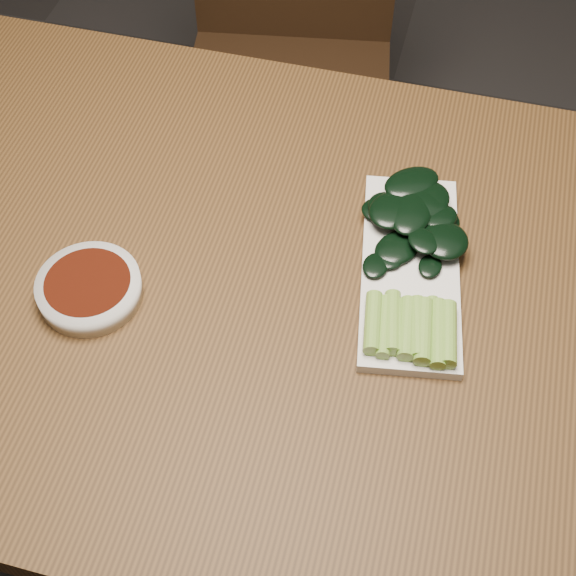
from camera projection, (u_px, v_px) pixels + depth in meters
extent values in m
plane|color=#292626|center=(275.00, 504.00, 1.59)|extent=(6.00, 6.00, 0.00)
cube|color=#462D14|center=(268.00, 286.00, 1.00)|extent=(1.40, 0.80, 0.04)
cylinder|color=#462D14|center=(6.00, 199.00, 1.59)|extent=(0.05, 0.05, 0.71)
cube|color=black|center=(286.00, 97.00, 1.65)|extent=(0.48, 0.48, 0.04)
cylinder|color=black|center=(197.00, 229.00, 1.74)|extent=(0.04, 0.04, 0.41)
cylinder|color=black|center=(362.00, 240.00, 1.72)|extent=(0.04, 0.04, 0.41)
cylinder|color=black|center=(219.00, 116.00, 1.95)|extent=(0.04, 0.04, 0.41)
cylinder|color=black|center=(367.00, 125.00, 1.93)|extent=(0.04, 0.04, 0.41)
cylinder|color=silver|center=(90.00, 289.00, 0.95)|extent=(0.12, 0.12, 0.03)
cylinder|color=#3B1005|center=(87.00, 283.00, 0.94)|extent=(0.10, 0.10, 0.00)
cube|color=silver|center=(410.00, 269.00, 0.98)|extent=(0.16, 0.31, 0.01)
cylinder|color=#74A137|center=(373.00, 322.00, 0.91)|extent=(0.03, 0.08, 0.02)
cylinder|color=#74A137|center=(385.00, 326.00, 0.91)|extent=(0.03, 0.08, 0.02)
cylinder|color=#74A137|center=(392.00, 322.00, 0.91)|extent=(0.03, 0.08, 0.02)
cylinder|color=#74A137|center=(397.00, 326.00, 0.91)|extent=(0.03, 0.07, 0.02)
cylinder|color=#74A137|center=(407.00, 328.00, 0.91)|extent=(0.03, 0.08, 0.02)
cylinder|color=#74A137|center=(418.00, 328.00, 0.91)|extent=(0.03, 0.08, 0.02)
cylinder|color=#74A137|center=(423.00, 331.00, 0.90)|extent=(0.03, 0.08, 0.02)
cylinder|color=#74A137|center=(434.00, 329.00, 0.91)|extent=(0.03, 0.08, 0.02)
cylinder|color=#74A137|center=(438.00, 333.00, 0.90)|extent=(0.03, 0.09, 0.02)
cylinder|color=#74A137|center=(448.00, 334.00, 0.90)|extent=(0.03, 0.08, 0.02)
ellipsoid|color=black|center=(432.00, 233.00, 0.99)|extent=(0.05, 0.06, 0.01)
ellipsoid|color=black|center=(412.00, 212.00, 1.00)|extent=(0.06, 0.08, 0.01)
ellipsoid|color=black|center=(392.00, 210.00, 1.00)|extent=(0.07, 0.08, 0.01)
ellipsoid|color=black|center=(386.00, 205.00, 1.01)|extent=(0.06, 0.06, 0.01)
ellipsoid|color=black|center=(412.00, 183.00, 1.03)|extent=(0.09, 0.09, 0.01)
ellipsoid|color=black|center=(397.00, 248.00, 0.98)|extent=(0.07, 0.08, 0.01)
ellipsoid|color=black|center=(383.00, 210.00, 1.02)|extent=(0.06, 0.06, 0.01)
ellipsoid|color=black|center=(428.00, 199.00, 1.01)|extent=(0.07, 0.08, 0.01)
ellipsoid|color=black|center=(430.00, 213.00, 1.02)|extent=(0.07, 0.07, 0.01)
ellipsoid|color=black|center=(441.00, 214.00, 1.02)|extent=(0.07, 0.07, 0.01)
ellipsoid|color=black|center=(424.00, 241.00, 0.97)|extent=(0.05, 0.06, 0.01)
ellipsoid|color=black|center=(441.00, 218.00, 1.00)|extent=(0.05, 0.06, 0.01)
ellipsoid|color=black|center=(424.00, 203.00, 1.01)|extent=(0.08, 0.07, 0.01)
ellipsoid|color=black|center=(445.00, 240.00, 0.98)|extent=(0.07, 0.07, 0.02)
ellipsoid|color=black|center=(423.00, 206.00, 1.00)|extent=(0.08, 0.07, 0.01)
ellipsoid|color=black|center=(376.00, 265.00, 0.96)|extent=(0.04, 0.04, 0.01)
ellipsoid|color=black|center=(430.00, 266.00, 0.96)|extent=(0.03, 0.04, 0.01)
ellipsoid|color=black|center=(390.00, 250.00, 0.98)|extent=(0.04, 0.05, 0.01)
ellipsoid|color=black|center=(388.00, 260.00, 0.97)|extent=(0.04, 0.03, 0.01)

